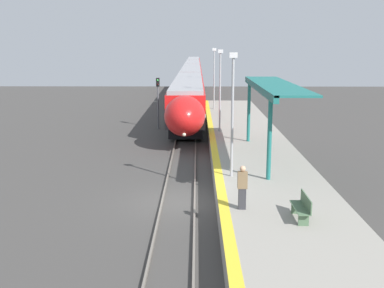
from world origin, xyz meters
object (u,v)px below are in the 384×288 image
Objects in this scene: platform_bench at (303,207)px; railway_signal at (158,98)px; lamppost_far at (214,75)px; lamppost_mid at (220,85)px; lamppost_near at (232,107)px; train at (192,74)px; person_waiting at (242,187)px.

platform_bench is 24.59m from railway_signal.
lamppost_far is (-2.09, 29.60, 2.77)m from platform_bench.
platform_bench is at bearing -85.96° from lamppost_far.
lamppost_mid is at bearing 96.77° from platform_bench.
lamppost_far reaches higher than platform_bench.
lamppost_near is 11.98m from lamppost_mid.
lamppost_near is at bearing -74.89° from railway_signal.
lamppost_near is at bearing -87.51° from train.
lamppost_mid reaches higher than person_waiting.
train is 60.54m from person_waiting.
train is at bearing 93.16° from lamppost_mid.
lamppost_far is at bearing 94.04° from platform_bench.
platform_bench is (4.52, -61.58, -0.81)m from train.
platform_bench is at bearing -73.61° from railway_signal.
lamppost_far reaches higher than railway_signal.
platform_bench is at bearing -69.67° from lamppost_near.
lamppost_near is 1.00× the size of lamppost_far.
person_waiting is 16.70m from lamppost_mid.
platform_bench is at bearing -28.49° from person_waiting.
train is at bearing 94.20° from platform_bench.
lamppost_far is (2.43, -31.98, 1.95)m from train.
railway_signal reaches higher than platform_bench.
train is 38.10m from railway_signal.
lamppost_near is 1.00× the size of lamppost_mid.
platform_bench is 29.81m from lamppost_far.
lamppost_near reaches higher than platform_bench.
railway_signal is 0.74× the size of lamppost_near.
train is 44.07m from lamppost_mid.
lamppost_mid and lamppost_far have the same top height.
platform_bench is 0.28× the size of lamppost_mid.
person_waiting is at bearing 151.51° from platform_bench.
train is at bearing 92.49° from lamppost_near.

